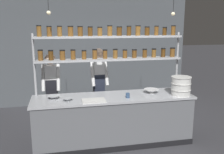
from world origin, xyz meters
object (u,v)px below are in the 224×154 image
object	(u,v)px
serving_cup_front	(128,95)
prep_bowl_center_back	(151,91)
prep_bowl_near_left	(53,97)
prep_bowl_center_front	(68,100)
chef_center	(99,83)
spice_shelf_unit	(109,49)
chef_left	(52,88)
container_stack	(181,86)
cutting_board	(94,101)

from	to	relation	value
serving_cup_front	prep_bowl_center_back	bearing A→B (deg)	21.81
prep_bowl_near_left	prep_bowl_center_front	distance (m)	0.29
chef_center	serving_cup_front	bearing A→B (deg)	-71.24
prep_bowl_center_front	prep_bowl_center_back	bearing A→B (deg)	5.84
prep_bowl_center_front	prep_bowl_center_back	xyz separation A→B (m)	(1.59, 0.16, 0.02)
spice_shelf_unit	chef_center	bearing A→B (deg)	109.84
spice_shelf_unit	chef_left	xyz separation A→B (m)	(-1.11, 0.35, -0.81)
prep_bowl_near_left	chef_left	bearing A→B (deg)	94.25
container_stack	prep_bowl_center_front	bearing A→B (deg)	177.69
spice_shelf_unit	prep_bowl_center_back	world-z (taller)	spice_shelf_unit
spice_shelf_unit	serving_cup_front	bearing A→B (deg)	-64.14
chef_left	serving_cup_front	bearing A→B (deg)	-27.63
spice_shelf_unit	chef_left	bearing A→B (deg)	162.59
prep_bowl_center_front	prep_bowl_center_back	size ratio (longest dim) A/B	0.58
spice_shelf_unit	prep_bowl_center_back	bearing A→B (deg)	-19.81
cutting_board	prep_bowl_center_front	size ratio (longest dim) A/B	2.40
container_stack	chef_left	bearing A→B (deg)	159.73
chef_center	container_stack	distance (m)	1.68
container_stack	prep_bowl_center_back	xyz separation A→B (m)	(-0.48, 0.25, -0.14)
prep_bowl_near_left	prep_bowl_center_back	size ratio (longest dim) A/B	0.75
prep_bowl_center_back	serving_cup_front	world-z (taller)	serving_cup_front
spice_shelf_unit	chef_center	distance (m)	0.87
container_stack	prep_bowl_near_left	xyz separation A→B (m)	(-2.32, 0.25, -0.15)
container_stack	prep_bowl_center_back	bearing A→B (deg)	152.84
spice_shelf_unit	prep_bowl_center_front	distance (m)	1.25
prep_bowl_near_left	prep_bowl_center_front	xyz separation A→B (m)	(0.24, -0.16, -0.01)
chef_center	serving_cup_front	distance (m)	0.97
spice_shelf_unit	cutting_board	distance (m)	1.08
spice_shelf_unit	chef_center	world-z (taller)	spice_shelf_unit
chef_center	chef_left	bearing A→B (deg)	178.63
cutting_board	prep_bowl_center_back	bearing A→B (deg)	13.86
cutting_board	chef_center	bearing A→B (deg)	75.83
serving_cup_front	spice_shelf_unit	bearing A→B (deg)	115.86
spice_shelf_unit	serving_cup_front	size ratio (longest dim) A/B	31.17
cutting_board	prep_bowl_center_front	distance (m)	0.45
prep_bowl_near_left	prep_bowl_center_front	bearing A→B (deg)	-33.88
chef_left	container_stack	distance (m)	2.52
chef_left	prep_bowl_center_back	distance (m)	1.99
chef_center	prep_bowl_center_back	size ratio (longest dim) A/B	6.03
chef_left	chef_center	size ratio (longest dim) A/B	0.95
prep_bowl_center_back	container_stack	bearing A→B (deg)	-27.16
prep_bowl_near_left	prep_bowl_center_back	bearing A→B (deg)	-0.00
spice_shelf_unit	prep_bowl_near_left	distance (m)	1.37
chef_center	prep_bowl_center_back	bearing A→B (deg)	-41.05
container_stack	prep_bowl_center_back	world-z (taller)	container_stack
prep_bowl_center_front	prep_bowl_near_left	bearing A→B (deg)	146.12
chef_left	container_stack	size ratio (longest dim) A/B	4.50
chef_left	container_stack	bearing A→B (deg)	-16.06
cutting_board	serving_cup_front	distance (m)	0.63
chef_center	prep_bowl_near_left	xyz separation A→B (m)	(-0.92, -0.68, -0.06)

